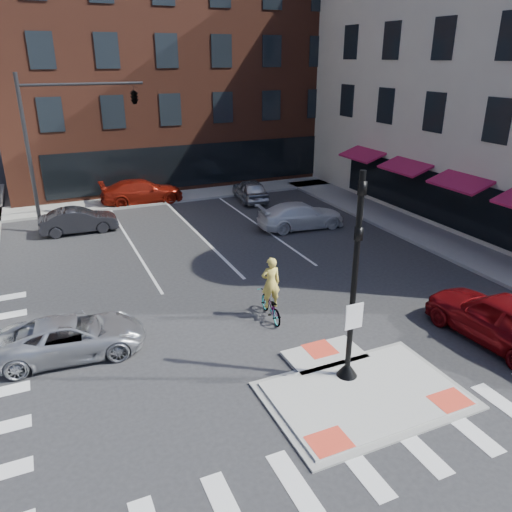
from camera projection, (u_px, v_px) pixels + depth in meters
name	position (u px, v px, depth m)	size (l,w,h in m)	color
ground	(354.00, 386.00, 14.13)	(120.00, 120.00, 0.00)	#28282B
refuge_island	(360.00, 390.00, 13.90)	(5.40, 4.65, 0.13)	gray
sidewalk_e	(416.00, 229.00, 26.67)	(3.00, 24.00, 0.15)	gray
sidewalk_n	(205.00, 193.00, 33.88)	(26.00, 3.00, 0.15)	gray
building_n	(161.00, 68.00, 39.46)	(24.40, 18.40, 15.50)	#54271A
building_far_left	(55.00, 92.00, 54.79)	(10.00, 12.00, 10.00)	slate
building_far_right	(166.00, 80.00, 61.05)	(12.00, 12.00, 12.00)	brown
signal_pole	(352.00, 306.00, 13.59)	(0.60, 0.60, 5.98)	black
mast_arm_signal	(106.00, 108.00, 25.75)	(6.10, 2.24, 8.00)	black
silver_suv	(73.00, 336.00, 15.46)	(2.05, 4.45, 1.24)	#B7BABF
red_sedan	(501.00, 319.00, 16.01)	(2.03, 5.04, 1.72)	maroon
white_pickup	(301.00, 215.00, 26.95)	(1.94, 4.77, 1.38)	white
bg_car_dark	(79.00, 220.00, 26.25)	(1.38, 3.96, 1.31)	#232328
bg_car_silver	(250.00, 190.00, 32.10)	(1.63, 4.06, 1.38)	#AEB0B5
bg_car_red	(142.00, 191.00, 31.55)	(2.08, 5.11, 1.48)	maroon
cyclist	(271.00, 298.00, 17.54)	(0.83, 1.91, 2.31)	#3F3F44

